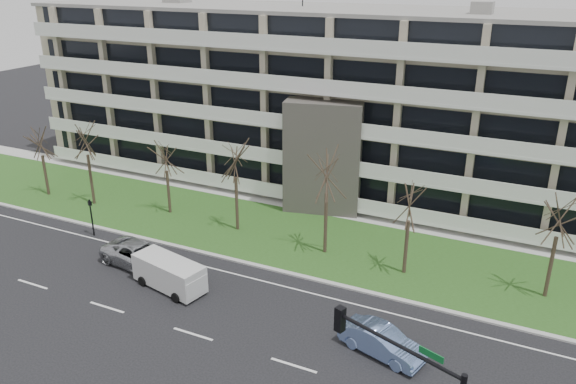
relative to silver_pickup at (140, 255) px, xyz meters
The scene contains 17 objects.
ground 8.82m from the silver_pickup, 33.03° to the right, with size 160.00×160.00×0.00m, color black.
grass_verge 11.06m from the silver_pickup, 48.12° to the left, with size 90.00×10.00×0.06m, color #264A18.
curb 8.07m from the silver_pickup, 23.57° to the left, with size 90.00×0.35×0.12m, color #B2B2AD.
sidewalk 15.58m from the silver_pickup, 61.76° to the left, with size 90.00×2.00×0.08m, color #B2B2AD.
lane_edge_line 7.60m from the silver_pickup, 13.09° to the left, with size 90.00×0.12×0.01m, color white.
apartment_building 22.85m from the silver_pickup, 70.29° to the left, with size 60.50×15.10×18.75m.
silver_pickup is the anchor object (origin of this frame).
blue_sedan 17.14m from the silver_pickup, ahead, with size 1.57×4.49×1.48m, color #7F9CDD.
white_van 3.75m from the silver_pickup, 22.31° to the right, with size 5.14×2.79×1.89m.
pedestrian_signal 6.54m from the silver_pickup, 160.63° to the left, with size 0.33×0.30×2.85m.
tree_0 17.22m from the silver_pickup, 156.91° to the left, with size 3.21×3.21×6.41m.
tree_1 13.35m from the silver_pickup, 147.05° to the left, with size 3.85×3.85×7.71m.
tree_2 9.61m from the silver_pickup, 113.71° to the left, with size 3.20×3.20×6.40m.
tree_3 9.56m from the silver_pickup, 68.09° to the left, with size 3.77×3.77×7.54m.
tree_4 13.57m from the silver_pickup, 33.92° to the left, with size 3.98×3.98×7.96m.
tree_5 17.84m from the silver_pickup, 22.20° to the left, with size 3.32×3.32×6.64m.
tree_6 25.93m from the silver_pickup, 16.87° to the left, with size 3.56×3.56×7.12m.
Camera 1 is at (15.44, -20.62, 18.44)m, focal length 35.00 mm.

